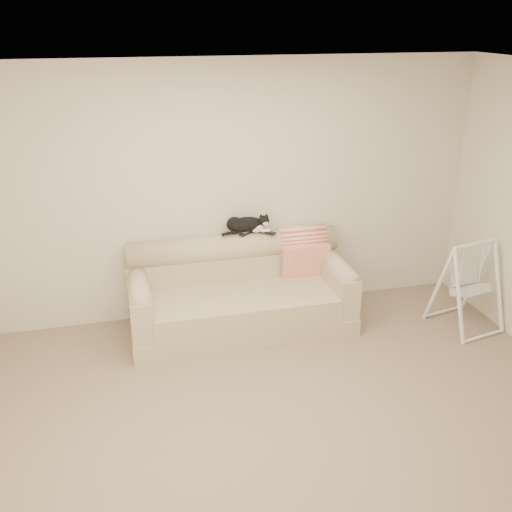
{
  "coord_description": "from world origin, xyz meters",
  "views": [
    {
      "loc": [
        -1.15,
        -3.42,
        2.95
      ],
      "look_at": [
        0.02,
        1.27,
        0.9
      ],
      "focal_mm": 40.0,
      "sensor_mm": 36.0,
      "label": 1
    }
  ],
  "objects": [
    {
      "name": "tuxedo_cat",
      "position": [
        0.07,
        1.86,
        0.99
      ],
      "size": [
        0.51,
        0.19,
        0.2
      ],
      "color": "black",
      "rests_on": "sofa"
    },
    {
      "name": "remote_a",
      "position": [
        0.06,
        1.85,
        0.91
      ],
      "size": [
        0.18,
        0.14,
        0.03
      ],
      "color": "black",
      "rests_on": "sofa"
    },
    {
      "name": "throw_blanket",
      "position": [
        0.66,
        1.84,
        0.72
      ],
      "size": [
        0.5,
        0.38,
        0.58
      ],
      "color": "#DB4D31",
      "rests_on": "sofa"
    },
    {
      "name": "room_shell",
      "position": [
        0.0,
        0.0,
        1.53
      ],
      "size": [
        5.04,
        4.04,
        2.6
      ],
      "color": "silver",
      "rests_on": "ground"
    },
    {
      "name": "remote_b",
      "position": [
        0.28,
        1.82,
        0.91
      ],
      "size": [
        0.16,
        0.15,
        0.02
      ],
      "color": "black",
      "rests_on": "sofa"
    },
    {
      "name": "sofa",
      "position": [
        -0.07,
        1.62,
        0.35
      ],
      "size": [
        2.2,
        0.93,
        0.9
      ],
      "color": "tan",
      "rests_on": "ground"
    },
    {
      "name": "baby_swing",
      "position": [
        2.15,
        1.05,
        0.46
      ],
      "size": [
        0.67,
        0.7,
        0.93
      ],
      "color": "white",
      "rests_on": "ground"
    },
    {
      "name": "ground_plane",
      "position": [
        0.0,
        0.0,
        0.0
      ],
      "size": [
        5.0,
        5.0,
        0.0
      ],
      "primitive_type": "plane",
      "color": "#7C6F5B",
      "rests_on": "ground"
    }
  ]
}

